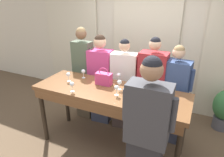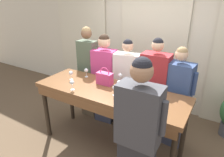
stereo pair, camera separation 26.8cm
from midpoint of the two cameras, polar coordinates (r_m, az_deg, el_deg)
name	(u,v)px [view 1 (the left image)]	position (r m, az deg, el deg)	size (l,w,h in m)	color
ground_plane	(110,146)	(3.47, -2.90, -18.71)	(18.00, 18.00, 0.00)	brown
wall_back	(145,41)	(4.29, 7.68, 10.50)	(12.00, 0.06, 2.80)	beige
curtain_panel_left	(72,37)	(5.08, -12.84, 11.43)	(1.38, 0.03, 2.69)	beige
curtain_panel_center	(144,44)	(4.24, 7.37, 9.60)	(1.38, 0.03, 2.69)	beige
tasting_bar	(109,97)	(2.93, -3.45, -5.38)	(2.27, 0.77, 1.03)	brown
wine_bottle	(133,93)	(2.56, 3.16, -4.31)	(0.08, 0.08, 0.30)	black
handbag	(104,78)	(3.04, -4.90, -0.03)	(0.25, 0.12, 0.27)	#C63870
wine_glass_front_left	(155,105)	(2.33, 9.03, -7.49)	(0.07, 0.07, 0.15)	white
wine_glass_front_mid	(148,91)	(2.62, 7.25, -3.73)	(0.07, 0.07, 0.15)	white
wine_glass_front_right	(117,88)	(2.70, -1.55, -2.79)	(0.07, 0.07, 0.15)	white
wine_glass_center_left	(132,82)	(2.89, 3.10, -0.99)	(0.07, 0.07, 0.15)	white
wine_glass_center_mid	(72,84)	(2.88, -14.02, -1.71)	(0.07, 0.07, 0.15)	white
wine_glass_center_right	(119,83)	(2.86, -0.53, -1.23)	(0.07, 0.07, 0.15)	white
wine_glass_back_left	(68,75)	(3.24, -14.72, 0.98)	(0.07, 0.07, 0.15)	white
wine_glass_back_mid	(83,72)	(3.32, -10.51, 1.90)	(0.07, 0.07, 0.15)	white
wine_glass_back_right	(118,75)	(3.12, -0.60, 0.87)	(0.07, 0.07, 0.15)	white
napkin	(127,95)	(2.73, 1.50, -4.91)	(0.13, 0.13, 0.00)	white
guest_olive_jacket	(83,73)	(3.82, -10.18, 1.59)	(0.47, 0.21, 1.79)	brown
guest_pink_top	(101,80)	(3.66, -5.31, -0.40)	(0.53, 0.30, 1.69)	#383D51
guest_cream_sweater	(124,86)	(3.48, 1.14, -2.07)	(0.55, 0.30, 1.65)	#473833
guest_striped_shirt	(151,89)	(3.32, 8.93, -3.10)	(0.55, 0.28, 1.73)	#473833
guest_navy_coat	(173,96)	(3.28, 14.83, -4.88)	(0.54, 0.31, 1.64)	#383D51
host_pouring	(146,135)	(2.22, 6.25, -15.77)	(0.56, 0.25, 1.80)	#28282D
potted_plant	(224,108)	(4.07, 27.77, -7.55)	(0.40, 0.40, 0.77)	#4C4C51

